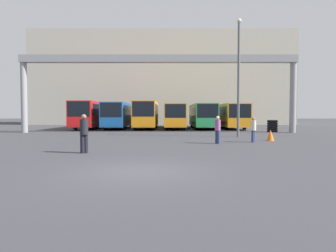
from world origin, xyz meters
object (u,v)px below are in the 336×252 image
bus_slot_1 (118,114)px  bus_slot_4 (201,115)px  traffic_cone (269,135)px  bus_slot_3 (173,115)px  bus_slot_2 (146,113)px  bus_slot_5 (228,115)px  lamp_post (238,73)px  pedestrian_near_left (83,133)px  pedestrian_far_center (252,129)px  pedestrian_near_right (217,129)px  tire_stack (271,126)px  bus_slot_0 (91,113)px

bus_slot_1 → bus_slot_4: 10.26m
traffic_cone → bus_slot_3: bearing=109.7°
bus_slot_2 → bus_slot_4: size_ratio=0.99×
bus_slot_5 → traffic_cone: (-0.64, -17.01, -1.34)m
bus_slot_5 → lamp_post: (-2.05, -13.60, 3.30)m
pedestrian_near_left → bus_slot_4: bearing=-146.1°
bus_slot_4 → pedestrian_far_center: 17.61m
bus_slot_5 → pedestrian_near_right: bearing=-103.5°
traffic_cone → tire_stack: size_ratio=0.62×
bus_slot_0 → bus_slot_1: bus_slot_0 is taller
pedestrian_near_right → pedestrian_near_left: 8.27m
bus_slot_5 → traffic_cone: bearing=-92.2°
bus_slot_2 → pedestrian_near_left: size_ratio=5.59×
tire_stack → pedestrian_far_center: bearing=-115.0°
pedestrian_near_left → lamp_post: bearing=-170.7°
bus_slot_1 → pedestrian_near_left: bus_slot_1 is taller
bus_slot_2 → pedestrian_far_center: (8.14, -17.50, -1.02)m
bus_slot_0 → bus_slot_3: bearing=1.2°
lamp_post → bus_slot_1: bearing=131.3°
pedestrian_far_center → bus_slot_4: bearing=44.7°
pedestrian_near_left → traffic_cone: size_ratio=2.45×
bus_slot_5 → traffic_cone: bus_slot_5 is taller
bus_slot_5 → bus_slot_3: bearing=177.1°
bus_slot_3 → tire_stack: bus_slot_3 is taller
traffic_cone → lamp_post: lamp_post is taller
bus_slot_4 → pedestrian_near_right: bearing=-93.6°
pedestrian_far_center → bus_slot_1: bearing=73.5°
bus_slot_2 → bus_slot_3: (3.42, 0.96, -0.16)m
bus_slot_1 → traffic_cone: (13.04, -16.66, -1.41)m
bus_slot_5 → pedestrian_near_left: size_ratio=6.26×
pedestrian_far_center → pedestrian_near_right: bearing=149.4°
pedestrian_near_left → traffic_cone: bearing=173.8°
bus_slot_0 → bus_slot_5: bus_slot_0 is taller
bus_slot_5 → tire_stack: bus_slot_5 is taller
bus_slot_0 → lamp_post: bearing=-42.4°
traffic_cone → lamp_post: 5.93m
pedestrian_near_right → tire_stack: size_ratio=1.42×
bus_slot_0 → traffic_cone: bus_slot_0 is taller
bus_slot_2 → pedestrian_far_center: size_ratio=6.33×
pedestrian_far_center → bus_slot_0: bearing=79.8°
bus_slot_2 → tire_stack: bearing=-28.1°
pedestrian_far_center → lamp_post: lamp_post is taller
traffic_cone → bus_slot_4: bearing=99.6°
bus_slot_0 → bus_slot_3: size_ratio=0.97×
bus_slot_2 → bus_slot_3: size_ratio=0.84×
bus_slot_1 → pedestrian_near_right: 20.73m
bus_slot_3 → pedestrian_far_center: bearing=-75.7°
bus_slot_3 → lamp_post: bearing=-71.0°
traffic_cone → lamp_post: (-1.41, 3.41, 4.64)m
tire_stack → bus_slot_0: bearing=158.8°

